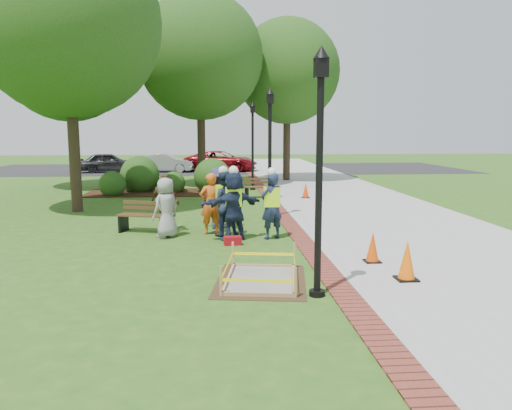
{
  "coord_description": "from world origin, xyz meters",
  "views": [
    {
      "loc": [
        -0.47,
        -11.33,
        2.87
      ],
      "look_at": [
        0.5,
        1.2,
        1.0
      ],
      "focal_mm": 35.0,
      "sensor_mm": 36.0,
      "label": 1
    }
  ],
  "objects": [
    {
      "name": "mulch_bed",
      "position": [
        -3.0,
        12.0,
        0.02
      ],
      "size": [
        7.0,
        3.0,
        0.05
      ],
      "primitive_type": "cube",
      "color": "#381E0F",
      "rests_on": "ground"
    },
    {
      "name": "tree_left",
      "position": [
        -5.51,
        6.82,
        6.49
      ],
      "size": [
        6.38,
        6.38,
        9.69
      ],
      "color": "#3D2D1E",
      "rests_on": "ground"
    },
    {
      "name": "casual_person_c",
      "position": [
        -0.47,
        3.69,
        0.82
      ],
      "size": [
        0.61,
        0.6,
        1.64
      ],
      "color": "silver",
      "rests_on": "ground"
    },
    {
      "name": "parking_lot",
      "position": [
        0.0,
        27.0,
        0.0
      ],
      "size": [
        36.0,
        12.0,
        0.01
      ],
      "primitive_type": "cube",
      "color": "black",
      "rests_on": "ground"
    },
    {
      "name": "bench_far",
      "position": [
        1.44,
        10.05,
        0.27
      ],
      "size": [
        1.62,
        0.77,
        0.84
      ],
      "color": "#4F381B",
      "rests_on": "ground"
    },
    {
      "name": "shrub_a",
      "position": [
        -5.13,
        11.13,
        0.0
      ],
      "size": [
        1.19,
        1.19,
        1.19
      ],
      "primitive_type": "sphere",
      "color": "#1E3F12",
      "rests_on": "ground"
    },
    {
      "name": "cone_front",
      "position": [
        3.15,
        -2.25,
        0.39
      ],
      "size": [
        0.41,
        0.41,
        0.8
      ],
      "color": "black",
      "rests_on": "ground"
    },
    {
      "name": "lamp_far",
      "position": [
        1.25,
        13.0,
        2.48
      ],
      "size": [
        0.28,
        0.28,
        4.26
      ],
      "color": "black",
      "rests_on": "ground"
    },
    {
      "name": "toolbox",
      "position": [
        -0.11,
        1.07,
        0.11
      ],
      "size": [
        0.46,
        0.28,
        0.22
      ],
      "primitive_type": "cube",
      "rotation": [
        0.0,
        0.0,
        0.1
      ],
      "color": "maroon",
      "rests_on": "ground"
    },
    {
      "name": "ground",
      "position": [
        0.0,
        0.0,
        0.0
      ],
      "size": [
        100.0,
        100.0,
        0.0
      ],
      "primitive_type": "plane",
      "color": "#285116",
      "rests_on": "ground"
    },
    {
      "name": "tree_back",
      "position": [
        -1.28,
        14.86,
        6.59
      ],
      "size": [
        6.4,
        6.4,
        9.81
      ],
      "color": "#3D2D1E",
      "rests_on": "ground"
    },
    {
      "name": "tree_far",
      "position": [
        -7.69,
        14.31,
        6.55
      ],
      "size": [
        6.5,
        6.5,
        9.8
      ],
      "color": "#3D2D1E",
      "rests_on": "ground"
    },
    {
      "name": "sidewalk",
      "position": [
        5.0,
        10.0,
        0.01
      ],
      "size": [
        6.0,
        60.0,
        0.02
      ],
      "primitive_type": "cube",
      "color": "#9E9E99",
      "rests_on": "ground"
    },
    {
      "name": "cone_far",
      "position": [
        3.3,
        9.71,
        0.33
      ],
      "size": [
        0.34,
        0.34,
        0.68
      ],
      "color": "black",
      "rests_on": "ground"
    },
    {
      "name": "parked_car_b",
      "position": [
        -4.09,
        24.09,
        0.0
      ],
      "size": [
        2.31,
        4.46,
        1.4
      ],
      "primitive_type": "imported",
      "rotation": [
        0.0,
        0.0,
        1.46
      ],
      "color": "#AFAEB3",
      "rests_on": "ground"
    },
    {
      "name": "parked_car_a",
      "position": [
        -8.02,
        24.18,
        0.0
      ],
      "size": [
        2.86,
        4.91,
        1.5
      ],
      "primitive_type": "imported",
      "rotation": [
        0.0,
        0.0,
        1.77
      ],
      "color": "#2B2B2D",
      "rests_on": "ground"
    },
    {
      "name": "cone_back",
      "position": [
        2.9,
        -0.9,
        0.33
      ],
      "size": [
        0.35,
        0.35,
        0.69
      ],
      "color": "black",
      "rests_on": "ground"
    },
    {
      "name": "casual_person_d",
      "position": [
        -1.99,
        3.11,
        0.82
      ],
      "size": [
        0.62,
        0.56,
        1.64
      ],
      "color": "brown",
      "rests_on": "ground"
    },
    {
      "name": "hivis_worker_a",
      "position": [
        -0.06,
        1.64,
        0.97
      ],
      "size": [
        0.69,
        0.58,
        1.97
      ],
      "color": "#192841",
      "rests_on": "ground"
    },
    {
      "name": "lamp_near",
      "position": [
        1.25,
        -3.0,
        2.48
      ],
      "size": [
        0.28,
        0.28,
        4.26
      ],
      "color": "black",
      "rests_on": "ground"
    },
    {
      "name": "shrub_c",
      "position": [
        -2.52,
        12.11,
        0.0
      ],
      "size": [
        1.08,
        1.08,
        1.08
      ],
      "primitive_type": "sphere",
      "color": "#1E3F12",
      "rests_on": "ground"
    },
    {
      "name": "shrub_b",
      "position": [
        -4.14,
        12.59,
        0.0
      ],
      "size": [
        1.85,
        1.85,
        1.85
      ],
      "primitive_type": "sphere",
      "color": "#1E3F12",
      "rests_on": "ground"
    },
    {
      "name": "casual_person_b",
      "position": [
        -0.68,
        2.51,
        0.86
      ],
      "size": [
        0.63,
        0.52,
        1.71
      ],
      "color": "#E1591A",
      "rests_on": "ground"
    },
    {
      "name": "casual_person_e",
      "position": [
        -0.45,
        3.21,
        0.91
      ],
      "size": [
        0.69,
        0.61,
        1.82
      ],
      "color": "#2F2F52",
      "rests_on": "ground"
    },
    {
      "name": "hivis_worker_b",
      "position": [
        0.96,
        1.73,
        0.95
      ],
      "size": [
        0.67,
        0.58,
        1.92
      ],
      "color": "#16223B",
      "rests_on": "ground"
    },
    {
      "name": "parked_car_c",
      "position": [
        -0.2,
        24.75,
        0.0
      ],
      "size": [
        3.2,
        5.18,
        1.57
      ],
      "primitive_type": "imported",
      "rotation": [
        0.0,
        0.0,
        1.33
      ],
      "color": "maroon",
      "rests_on": "ground"
    },
    {
      "name": "tree_right",
      "position": [
        3.56,
        17.63,
        6.21
      ],
      "size": [
        5.95,
        5.95,
        9.2
      ],
      "color": "#3D2D1E",
      "rests_on": "ground"
    },
    {
      "name": "brick_edging",
      "position": [
        1.75,
        10.0,
        0.01
      ],
      "size": [
        0.5,
        60.0,
        0.03
      ],
      "primitive_type": "cube",
      "color": "maroon",
      "rests_on": "ground"
    },
    {
      "name": "hivis_worker_c",
      "position": [
        -0.32,
        2.19,
        0.96
      ],
      "size": [
        0.61,
        0.43,
        1.93
      ],
      "color": "#16253B",
      "rests_on": "ground"
    },
    {
      "name": "lamp_mid",
      "position": [
        1.25,
        5.0,
        2.48
      ],
      "size": [
        0.28,
        0.28,
        4.26
      ],
      "color": "black",
      "rests_on": "ground"
    },
    {
      "name": "shrub_d",
      "position": [
        -0.71,
        12.15,
        0.0
      ],
      "size": [
        1.74,
        1.74,
        1.74
      ],
      "primitive_type": "sphere",
      "color": "#1E3F12",
      "rests_on": "ground"
    },
    {
      "name": "bench_near",
      "position": [
        -2.52,
        2.86,
        0.28
      ],
      "size": [
        1.69,
        0.97,
        0.87
      ],
      "color": "#50351B",
      "rests_on": "ground"
    },
    {
      "name": "wet_concrete_pad",
      "position": [
        0.34,
        -2.06,
        0.23
      ],
      "size": [
        2.01,
        2.52,
        0.55
      ],
      "color": "#47331E",
      "rests_on": "ground"
    },
    {
      "name": "shrub_e",
      "position": [
        -2.56,
        12.89,
        0.0
      ],
      "size": [
        0.94,
        0.94,
        0.94
      ],
      "primitive_type": "sphere",
      "color": "#1E3F12",
      "rests_on": "ground"
    },
    {
      "name": "casual_person_a",
      "position": [
        -1.87,
        2.11,
        0.82
      ],
      "size": [
        0.61,
        0.6,
        1.63
      ],
      "color": "gray",
      "rests_on": "ground"
    }
  ]
}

